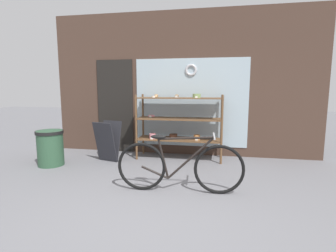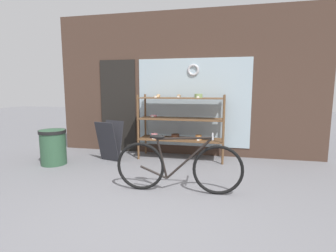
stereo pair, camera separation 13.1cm
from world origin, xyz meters
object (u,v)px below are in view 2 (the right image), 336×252
Objects in this scene: display_case at (181,120)px; trash_bin at (53,146)px; bicycle at (178,166)px; sandwich_board at (110,141)px.

display_case reaches higher than trash_bin.
display_case is 2.62× the size of trash_bin.
display_case is at bearing 22.35° from trash_bin.
bicycle is (0.28, -1.78, -0.43)m from display_case.
sandwich_board is (-1.65, 1.30, 0.03)m from bicycle.
trash_bin is (-2.33, -0.96, -0.44)m from display_case.
trash_bin is at bearing -157.65° from display_case.
trash_bin is at bearing 159.22° from bicycle.
sandwich_board is (-1.37, -0.48, -0.40)m from display_case.
display_case is 0.97× the size of bicycle.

